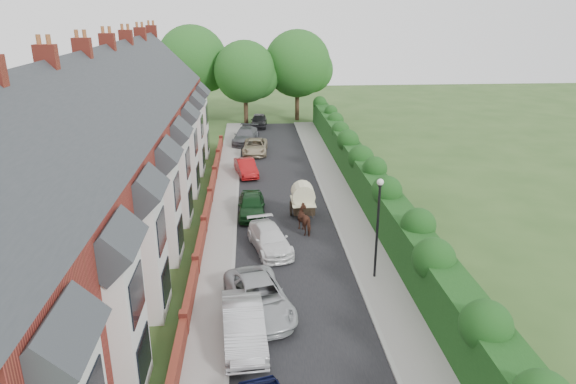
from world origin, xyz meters
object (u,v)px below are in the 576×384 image
object	(u,v)px
car_silver_b	(259,297)
car_white	(270,239)
car_silver_a	(244,325)
car_red	(246,168)
car_grey	(246,136)
car_beige	(255,147)
horse	(306,220)
lamppost	(378,216)
horse_cart	(303,199)
car_black	(259,121)
car_green	(251,205)

from	to	relation	value
car_silver_b	car_white	xyz separation A→B (m)	(0.69, 6.09, -0.07)
car_silver_a	car_red	size ratio (longest dim) A/B	1.18
car_white	car_grey	xyz separation A→B (m)	(-1.40, 23.60, 0.12)
car_beige	horse	distance (m)	17.85
lamppost	car_silver_b	distance (m)	6.74
lamppost	horse	world-z (taller)	lamppost
car_silver_a	car_red	distance (m)	21.58
car_red	horse	world-z (taller)	horse
car_red	car_beige	xyz separation A→B (m)	(0.80, 6.42, 0.00)
car_silver_a	car_silver_b	world-z (taller)	car_silver_a
horse_cart	car_white	bearing A→B (deg)	-118.14
horse	car_black	bearing A→B (deg)	-104.06
car_silver_a	car_white	size ratio (longest dim) A/B	1.04
car_silver_b	car_white	bearing A→B (deg)	69.79
car_silver_a	car_green	distance (m)	13.21
car_silver_b	car_black	bearing A→B (deg)	75.22
lamppost	car_red	distance (m)	18.32
car_grey	horse_cart	xyz separation A→B (m)	(3.64, -19.41, 0.61)
car_red	car_black	xyz separation A→B (m)	(1.34, 17.47, 0.07)
car_red	horse_cart	distance (m)	9.90
car_green	car_red	xyz separation A→B (m)	(-0.38, 8.38, -0.07)
car_silver_a	car_green	xyz separation A→B (m)	(0.39, 13.20, -0.04)
car_silver_b	car_beige	distance (m)	25.91
car_silver_a	car_white	distance (m)	8.29
lamppost	car_white	size ratio (longest dim) A/B	1.17
lamppost	car_grey	distance (m)	28.04
car_green	car_beige	world-z (taller)	car_green
lamppost	car_red	size ratio (longest dim) A/B	1.32
car_white	horse_cart	world-z (taller)	horse_cart
car_silver_a	car_grey	size ratio (longest dim) A/B	0.88
car_green	car_black	size ratio (longest dim) A/B	1.00
car_grey	car_white	bearing A→B (deg)	-77.58
car_grey	horse	distance (m)	21.72
car_red	car_beige	distance (m)	6.47
car_silver_a	car_grey	distance (m)	31.78
car_silver_a	car_grey	bearing A→B (deg)	85.74
car_white	car_beige	distance (m)	19.83
car_silver_a	horse_cart	size ratio (longest dim) A/B	1.39
lamppost	car_red	xyz separation A→B (m)	(-6.34, 16.98, -2.65)
car_red	horse	distance (m)	11.77
car_white	horse	distance (m)	3.14
car_green	horse_cart	distance (m)	3.37
car_beige	car_grey	size ratio (longest dim) A/B	0.89
car_black	car_green	bearing A→B (deg)	-87.95
car_grey	lamppost	bearing A→B (deg)	-67.73
car_silver_a	car_silver_b	xyz separation A→B (m)	(0.65, 2.09, -0.05)
car_beige	car_grey	world-z (taller)	car_grey
car_silver_b	car_black	xyz separation A→B (m)	(0.69, 36.96, 0.01)
car_green	car_grey	xyz separation A→B (m)	(-0.44, 18.58, 0.04)
car_silver_a	horse_cart	xyz separation A→B (m)	(3.59, 12.37, 0.61)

